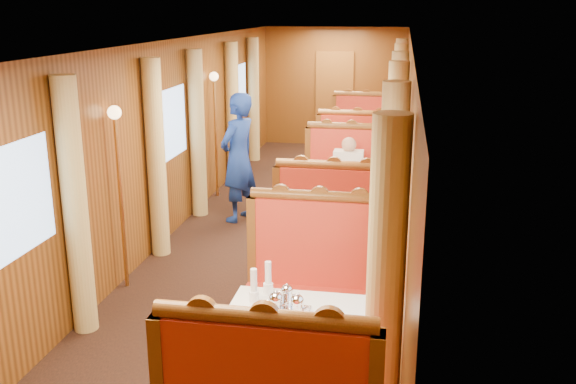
% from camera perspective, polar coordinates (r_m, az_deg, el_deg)
% --- Properties ---
extents(floor, '(3.00, 12.00, 0.01)m').
position_cam_1_polar(floor, '(8.36, -0.35, -4.12)').
color(floor, black).
rests_on(floor, ground).
extents(ceiling, '(3.00, 12.00, 0.01)m').
position_cam_1_polar(ceiling, '(7.85, -0.39, 13.26)').
color(ceiling, silver).
rests_on(ceiling, wall_left).
extents(wall_far, '(3.00, 0.01, 2.50)m').
position_cam_1_polar(wall_far, '(13.89, 4.17, 9.28)').
color(wall_far, brown).
rests_on(wall_far, floor).
extents(wall_left, '(0.01, 12.00, 2.50)m').
position_cam_1_polar(wall_left, '(8.41, -10.50, 4.59)').
color(wall_left, brown).
rests_on(wall_left, floor).
extents(wall_right, '(0.01, 12.00, 2.50)m').
position_cam_1_polar(wall_right, '(7.89, 10.44, 3.84)').
color(wall_right, brown).
rests_on(wall_right, floor).
extents(doorway_far, '(0.80, 0.04, 2.00)m').
position_cam_1_polar(doorway_far, '(13.89, 4.13, 8.24)').
color(doorway_far, brown).
rests_on(doorway_far, floor).
extents(table_near, '(1.05, 0.72, 0.75)m').
position_cam_1_polar(table_near, '(4.95, 0.91, -14.41)').
color(table_near, white).
rests_on(table_near, floor).
extents(banquette_near_aft, '(1.30, 0.55, 1.34)m').
position_cam_1_polar(banquette_near_aft, '(5.82, 2.52, -8.99)').
color(banquette_near_aft, red).
rests_on(banquette_near_aft, floor).
extents(table_mid, '(1.05, 0.72, 0.75)m').
position_cam_1_polar(table_mid, '(8.14, 4.84, -1.95)').
color(table_mid, white).
rests_on(table_mid, floor).
extents(banquette_mid_fwd, '(1.30, 0.55, 1.34)m').
position_cam_1_polar(banquette_mid_fwd, '(7.17, 4.09, -4.05)').
color(banquette_mid_fwd, red).
rests_on(banquette_mid_fwd, floor).
extents(banquette_mid_aft, '(1.30, 0.55, 1.34)m').
position_cam_1_polar(banquette_mid_aft, '(9.10, 5.45, 0.30)').
color(banquette_mid_aft, red).
rests_on(banquette_mid_aft, floor).
extents(table_far, '(1.05, 0.72, 0.75)m').
position_cam_1_polar(table_far, '(11.51, 6.48, 3.38)').
color(table_far, white).
rests_on(table_far, floor).
extents(banquette_far_fwd, '(1.30, 0.55, 1.34)m').
position_cam_1_polar(banquette_far_fwd, '(10.52, 6.12, 2.45)').
color(banquette_far_fwd, red).
rests_on(banquette_far_fwd, floor).
extents(banquette_far_aft, '(1.30, 0.55, 1.34)m').
position_cam_1_polar(banquette_far_aft, '(12.49, 6.80, 4.61)').
color(banquette_far_aft, red).
rests_on(banquette_far_aft, floor).
extents(tea_tray, '(0.37, 0.30, 0.01)m').
position_cam_1_polar(tea_tray, '(4.75, -0.31, -10.56)').
color(tea_tray, silver).
rests_on(tea_tray, table_near).
extents(teapot_left, '(0.18, 0.14, 0.14)m').
position_cam_1_polar(teapot_left, '(4.69, -1.08, -10.13)').
color(teapot_left, silver).
rests_on(teapot_left, tea_tray).
extents(teapot_right, '(0.19, 0.16, 0.13)m').
position_cam_1_polar(teapot_right, '(4.66, 0.81, -10.34)').
color(teapot_right, silver).
rests_on(teapot_right, tea_tray).
extents(teapot_back, '(0.16, 0.13, 0.12)m').
position_cam_1_polar(teapot_back, '(4.85, -0.10, -9.29)').
color(teapot_back, silver).
rests_on(teapot_back, tea_tray).
extents(fruit_plate, '(0.23, 0.23, 0.05)m').
position_cam_1_polar(fruit_plate, '(4.64, 3.97, -11.15)').
color(fruit_plate, white).
rests_on(fruit_plate, table_near).
extents(cup_inboard, '(0.08, 0.08, 0.26)m').
position_cam_1_polar(cup_inboard, '(4.88, -3.05, -8.57)').
color(cup_inboard, white).
rests_on(cup_inboard, table_near).
extents(cup_outboard, '(0.08, 0.08, 0.26)m').
position_cam_1_polar(cup_outboard, '(5.00, -1.77, -7.90)').
color(cup_outboard, white).
rests_on(cup_outboard, table_near).
extents(rose_vase_mid, '(0.06, 0.06, 0.36)m').
position_cam_1_polar(rose_vase_mid, '(8.01, 5.02, 1.87)').
color(rose_vase_mid, silver).
rests_on(rose_vase_mid, table_mid).
extents(rose_vase_far, '(0.06, 0.06, 0.36)m').
position_cam_1_polar(rose_vase_far, '(11.41, 6.62, 6.09)').
color(rose_vase_far, silver).
rests_on(rose_vase_far, table_far).
extents(window_left_near, '(0.01, 1.20, 0.90)m').
position_cam_1_polar(window_left_near, '(5.32, -23.55, -0.99)').
color(window_left_near, '#89ADDB').
rests_on(window_left_near, wall_left).
extents(curtain_left_near_b, '(0.22, 0.22, 2.35)m').
position_cam_1_polar(curtain_left_near_b, '(5.98, -18.39, -1.42)').
color(curtain_left_near_b, tan).
rests_on(curtain_left_near_b, floor).
extents(window_right_near, '(0.01, 1.20, 0.90)m').
position_cam_1_polar(window_right_near, '(4.45, 10.36, -3.04)').
color(window_right_near, '#89ADDB').
rests_on(window_right_near, wall_right).
extents(curtain_right_near_a, '(0.22, 0.22, 2.35)m').
position_cam_1_polar(curtain_right_near_a, '(3.84, 8.54, -10.63)').
color(curtain_right_near_a, tan).
rests_on(curtain_right_near_a, floor).
extents(curtain_right_near_b, '(0.22, 0.22, 2.35)m').
position_cam_1_polar(curtain_right_near_b, '(5.28, 9.08, -3.06)').
color(curtain_right_near_b, tan).
rests_on(curtain_right_near_b, floor).
extents(window_left_mid, '(0.01, 1.20, 0.90)m').
position_cam_1_polar(window_left_mid, '(8.37, -10.48, 5.93)').
color(window_left_mid, '#89ADDB').
rests_on(window_left_mid, wall_left).
extents(curtain_left_mid_a, '(0.22, 0.22, 2.35)m').
position_cam_1_polar(curtain_left_mid_a, '(7.67, -11.64, 2.85)').
color(curtain_left_mid_a, tan).
rests_on(curtain_left_mid_a, floor).
extents(curtain_left_mid_b, '(0.22, 0.22, 2.35)m').
position_cam_1_polar(curtain_left_mid_b, '(9.11, -8.07, 5.09)').
color(curtain_left_mid_b, tan).
rests_on(curtain_left_mid_b, floor).
extents(window_right_mid, '(0.01, 1.20, 0.90)m').
position_cam_1_polar(window_right_mid, '(7.85, 10.40, 5.27)').
color(window_right_mid, '#89ADDB').
rests_on(window_right_mid, wall_right).
extents(curtain_right_mid_a, '(0.22, 0.22, 2.35)m').
position_cam_1_polar(curtain_right_mid_a, '(7.14, 9.44, 1.99)').
color(curtain_right_mid_a, tan).
rests_on(curtain_right_mid_a, floor).
extents(curtain_right_mid_b, '(0.22, 0.22, 2.35)m').
position_cam_1_polar(curtain_right_mid_b, '(8.67, 9.62, 4.46)').
color(curtain_right_mid_b, tan).
rests_on(curtain_right_mid_b, floor).
extents(window_left_far, '(0.01, 1.20, 0.90)m').
position_cam_1_polar(window_left_far, '(11.67, -4.49, 8.97)').
color(window_left_far, '#89ADDB').
rests_on(window_left_far, wall_left).
extents(curtain_left_far_a, '(0.22, 0.22, 2.35)m').
position_cam_1_polar(curtain_left_far_a, '(10.94, -4.94, 7.03)').
color(curtain_left_far_a, tan).
rests_on(curtain_left_far_a, floor).
extents(curtain_left_far_b, '(0.22, 0.22, 2.35)m').
position_cam_1_polar(curtain_left_far_b, '(12.44, -3.09, 8.16)').
color(curtain_left_far_b, tan).
rests_on(curtain_left_far_b, floor).
extents(window_right_far, '(0.01, 1.20, 0.90)m').
position_cam_1_polar(window_right_far, '(11.31, 10.42, 8.53)').
color(window_right_far, '#89ADDB').
rests_on(window_right_far, wall_right).
extents(curtain_right_far_a, '(0.22, 0.22, 2.35)m').
position_cam_1_polar(curtain_right_far_a, '(10.58, 9.77, 6.54)').
color(curtain_right_far_a, tan).
rests_on(curtain_right_far_a, floor).
extents(curtain_right_far_b, '(0.22, 0.22, 2.35)m').
position_cam_1_polar(curtain_right_far_b, '(12.12, 9.85, 7.74)').
color(curtain_right_far_b, tan).
rests_on(curtain_right_far_b, floor).
extents(sconce_left_fore, '(0.14, 0.14, 1.95)m').
position_cam_1_polar(sconce_left_fore, '(6.77, -14.87, 2.70)').
color(sconce_left_fore, '#BF8C3F').
rests_on(sconce_left_fore, floor).
extents(sconce_right_fore, '(0.14, 0.14, 1.95)m').
position_cam_1_polar(sconce_right_fore, '(6.15, 9.56, 1.71)').
color(sconce_right_fore, '#BF8C3F').
rests_on(sconce_right_fore, floor).
extents(sconce_left_aft, '(0.14, 0.14, 1.95)m').
position_cam_1_polar(sconce_left_aft, '(9.99, -6.52, 7.34)').
color(sconce_left_aft, '#BF8C3F').
rests_on(sconce_left_aft, floor).
extents(sconce_right_aft, '(0.14, 0.14, 1.95)m').
position_cam_1_polar(sconce_right_aft, '(9.58, 9.88, 6.83)').
color(sconce_right_aft, '#BF8C3F').
rests_on(sconce_right_aft, floor).
extents(steward, '(0.65, 0.77, 1.79)m').
position_cam_1_polar(steward, '(8.87, -4.44, 3.05)').
color(steward, navy).
rests_on(steward, floor).
extents(passenger, '(0.40, 0.44, 0.76)m').
position_cam_1_polar(passenger, '(8.75, 5.36, 1.83)').
color(passenger, beige).
rests_on(passenger, banquette_mid_aft).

